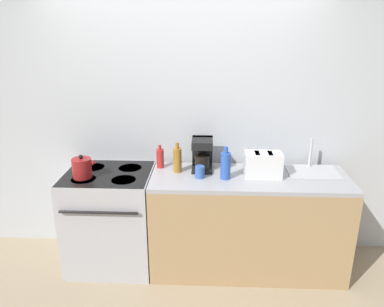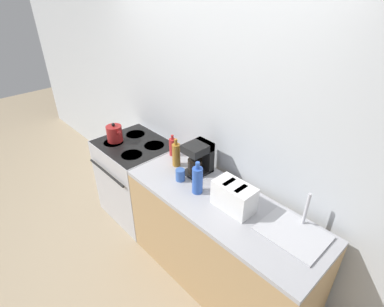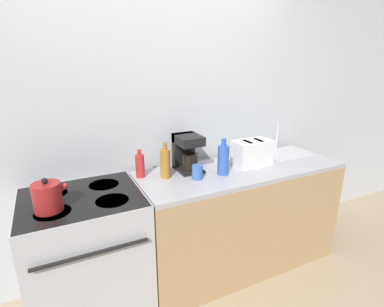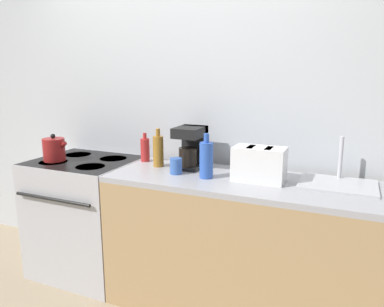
{
  "view_description": "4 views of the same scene",
  "coord_description": "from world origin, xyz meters",
  "px_view_note": "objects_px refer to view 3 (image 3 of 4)",
  "views": [
    {
      "loc": [
        0.25,
        -2.72,
        2.2
      ],
      "look_at": [
        0.11,
        0.37,
        1.11
      ],
      "focal_mm": 35.0,
      "sensor_mm": 36.0,
      "label": 1
    },
    {
      "loc": [
        1.79,
        -1.1,
        2.46
      ],
      "look_at": [
        0.2,
        0.38,
        1.15
      ],
      "focal_mm": 28.0,
      "sensor_mm": 36.0,
      "label": 2
    },
    {
      "loc": [
        -0.77,
        -1.58,
        1.8
      ],
      "look_at": [
        0.21,
        0.41,
        1.08
      ],
      "focal_mm": 28.0,
      "sensor_mm": 36.0,
      "label": 3
    },
    {
      "loc": [
        1.25,
        -1.9,
        1.6
      ],
      "look_at": [
        0.27,
        0.32,
        1.06
      ],
      "focal_mm": 35.0,
      "sensor_mm": 36.0,
      "label": 4
    }
  ],
  "objects_px": {
    "kettle": "(48,197)",
    "toaster": "(252,153)",
    "bottle_blue": "(223,160)",
    "cup_blue": "(197,172)",
    "coffee_maker": "(187,151)",
    "bottle_red": "(140,166)",
    "stove": "(88,255)",
    "bottle_amber": "(165,163)"
  },
  "relations": [
    {
      "from": "stove",
      "to": "bottle_red",
      "type": "xyz_separation_m",
      "value": [
        0.45,
        0.16,
        0.54
      ]
    },
    {
      "from": "kettle",
      "to": "bottle_red",
      "type": "xyz_separation_m",
      "value": [
        0.64,
        0.27,
        0.0
      ]
    },
    {
      "from": "bottle_blue",
      "to": "bottle_amber",
      "type": "relative_size",
      "value": 1.05
    },
    {
      "from": "toaster",
      "to": "coffee_maker",
      "type": "xyz_separation_m",
      "value": [
        -0.53,
        0.15,
        0.05
      ]
    },
    {
      "from": "stove",
      "to": "bottle_red",
      "type": "bearing_deg",
      "value": 19.64
    },
    {
      "from": "kettle",
      "to": "coffee_maker",
      "type": "height_order",
      "value": "coffee_maker"
    },
    {
      "from": "stove",
      "to": "coffee_maker",
      "type": "relative_size",
      "value": 3.18
    },
    {
      "from": "stove",
      "to": "cup_blue",
      "type": "bearing_deg",
      "value": -4.42
    },
    {
      "from": "stove",
      "to": "toaster",
      "type": "bearing_deg",
      "value": -0.18
    },
    {
      "from": "bottle_amber",
      "to": "kettle",
      "type": "bearing_deg",
      "value": -168.14
    },
    {
      "from": "bottle_blue",
      "to": "coffee_maker",
      "type": "bearing_deg",
      "value": 132.65
    },
    {
      "from": "stove",
      "to": "toaster",
      "type": "height_order",
      "value": "toaster"
    },
    {
      "from": "coffee_maker",
      "to": "bottle_amber",
      "type": "relative_size",
      "value": 1.06
    },
    {
      "from": "stove",
      "to": "cup_blue",
      "type": "xyz_separation_m",
      "value": [
        0.82,
        -0.06,
        0.5
      ]
    },
    {
      "from": "stove",
      "to": "coffee_maker",
      "type": "bearing_deg",
      "value": 10.09
    },
    {
      "from": "stove",
      "to": "bottle_amber",
      "type": "distance_m",
      "value": 0.84
    },
    {
      "from": "bottle_blue",
      "to": "cup_blue",
      "type": "height_order",
      "value": "bottle_blue"
    },
    {
      "from": "toaster",
      "to": "bottle_blue",
      "type": "height_order",
      "value": "bottle_blue"
    },
    {
      "from": "kettle",
      "to": "toaster",
      "type": "relative_size",
      "value": 0.66
    },
    {
      "from": "coffee_maker",
      "to": "bottle_blue",
      "type": "bearing_deg",
      "value": -47.35
    },
    {
      "from": "kettle",
      "to": "bottle_amber",
      "type": "height_order",
      "value": "bottle_amber"
    },
    {
      "from": "stove",
      "to": "toaster",
      "type": "distance_m",
      "value": 1.48
    },
    {
      "from": "kettle",
      "to": "coffee_maker",
      "type": "bearing_deg",
      "value": 13.84
    },
    {
      "from": "coffee_maker",
      "to": "bottle_red",
      "type": "xyz_separation_m",
      "value": [
        -0.39,
        0.01,
        -0.06
      ]
    },
    {
      "from": "bottle_blue",
      "to": "cup_blue",
      "type": "distance_m",
      "value": 0.23
    },
    {
      "from": "cup_blue",
      "to": "stove",
      "type": "bearing_deg",
      "value": 175.58
    },
    {
      "from": "bottle_blue",
      "to": "cup_blue",
      "type": "relative_size",
      "value": 2.7
    },
    {
      "from": "kettle",
      "to": "bottle_blue",
      "type": "height_order",
      "value": "bottle_blue"
    },
    {
      "from": "toaster",
      "to": "kettle",
      "type": "bearing_deg",
      "value": -176.34
    },
    {
      "from": "toaster",
      "to": "cup_blue",
      "type": "xyz_separation_m",
      "value": [
        -0.55,
        -0.06,
        -0.05
      ]
    },
    {
      "from": "coffee_maker",
      "to": "bottle_blue",
      "type": "height_order",
      "value": "coffee_maker"
    },
    {
      "from": "cup_blue",
      "to": "kettle",
      "type": "bearing_deg",
      "value": -177.72
    },
    {
      "from": "bottle_amber",
      "to": "cup_blue",
      "type": "xyz_separation_m",
      "value": [
        0.2,
        -0.13,
        -0.06
      ]
    },
    {
      "from": "stove",
      "to": "bottle_blue",
      "type": "bearing_deg",
      "value": -3.89
    },
    {
      "from": "kettle",
      "to": "toaster",
      "type": "xyz_separation_m",
      "value": [
        1.56,
        0.1,
        0.02
      ]
    },
    {
      "from": "coffee_maker",
      "to": "cup_blue",
      "type": "xyz_separation_m",
      "value": [
        -0.02,
        -0.21,
        -0.1
      ]
    },
    {
      "from": "kettle",
      "to": "bottle_red",
      "type": "height_order",
      "value": "bottle_red"
    },
    {
      "from": "kettle",
      "to": "toaster",
      "type": "bearing_deg",
      "value": 3.66
    },
    {
      "from": "bottle_blue",
      "to": "bottle_amber",
      "type": "bearing_deg",
      "value": 162.09
    },
    {
      "from": "coffee_maker",
      "to": "cup_blue",
      "type": "bearing_deg",
      "value": -94.43
    },
    {
      "from": "toaster",
      "to": "bottle_blue",
      "type": "xyz_separation_m",
      "value": [
        -0.33,
        -0.07,
        0.01
      ]
    },
    {
      "from": "bottle_blue",
      "to": "bottle_red",
      "type": "bearing_deg",
      "value": 158.47
    }
  ]
}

